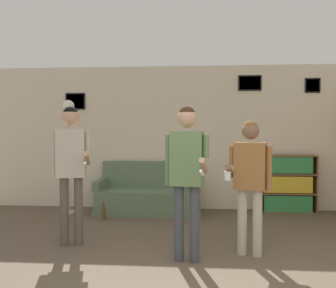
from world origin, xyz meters
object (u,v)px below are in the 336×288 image
(bookshelf, at_px, (287,184))
(person_watcher_holding_cup, at_px, (250,174))
(floor_lamp, at_px, (69,132))
(couch, at_px, (149,196))
(person_player_foreground_center, at_px, (187,165))
(bottle_on_floor, at_px, (104,213))
(person_player_foreground_left, at_px, (71,159))

(bookshelf, distance_m, person_watcher_holding_cup, 2.66)
(bookshelf, xyz_separation_m, floor_lamp, (-3.91, -0.37, 0.94))
(couch, distance_m, bookshelf, 2.51)
(person_player_foreground_center, bearing_deg, bottle_on_floor, 127.28)
(person_player_foreground_left, bearing_deg, floor_lamp, 110.25)
(person_player_foreground_left, distance_m, bottle_on_floor, 1.72)
(bookshelf, xyz_separation_m, person_watcher_holding_cup, (-0.99, -2.43, 0.45))
(couch, height_order, person_player_foreground_left, person_player_foreground_left)
(bottle_on_floor, bearing_deg, person_player_foreground_center, -52.72)
(floor_lamp, height_order, bottle_on_floor, floor_lamp)
(bookshelf, height_order, person_watcher_holding_cup, person_watcher_holding_cup)
(floor_lamp, relative_size, person_watcher_holding_cup, 1.27)
(bookshelf, height_order, person_player_foreground_center, person_player_foreground_center)
(couch, bearing_deg, person_player_foreground_center, -73.14)
(person_player_foreground_left, relative_size, person_watcher_holding_cup, 1.12)
(bookshelf, xyz_separation_m, person_player_foreground_left, (-3.24, -2.20, 0.60))
(couch, distance_m, person_player_foreground_left, 2.30)
(person_player_foreground_left, bearing_deg, person_player_foreground_center, -18.20)
(couch, bearing_deg, bookshelf, 4.46)
(bookshelf, relative_size, person_watcher_holding_cup, 0.65)
(floor_lamp, distance_m, person_player_foreground_center, 3.21)
(couch, height_order, bottle_on_floor, couch)
(person_watcher_holding_cup, relative_size, bottle_on_floor, 5.57)
(person_watcher_holding_cup, bearing_deg, bookshelf, 67.76)
(person_player_foreground_center, height_order, bottle_on_floor, person_player_foreground_center)
(couch, distance_m, bottle_on_floor, 0.93)
(person_player_foreground_center, distance_m, bottle_on_floor, 2.57)
(bottle_on_floor, bearing_deg, person_watcher_holding_cup, -36.61)
(person_player_foreground_left, height_order, person_player_foreground_center, person_player_foreground_left)
(person_player_foreground_left, bearing_deg, couch, 69.60)
(floor_lamp, relative_size, bottle_on_floor, 7.05)
(floor_lamp, distance_m, person_watcher_holding_cup, 3.60)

